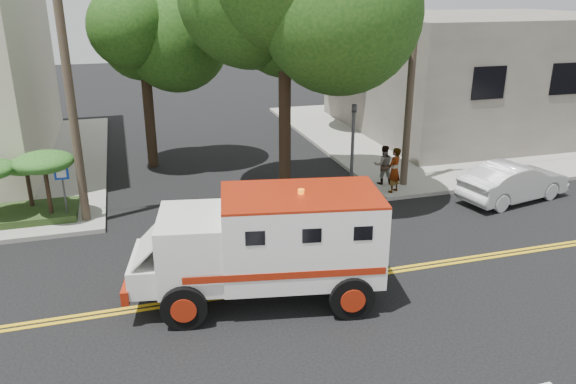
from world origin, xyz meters
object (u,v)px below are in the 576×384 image
object	(u,v)px
armored_truck	(268,241)
parked_sedan	(514,182)
pedestrian_a	(394,170)
pedestrian_b	(383,165)

from	to	relation	value
armored_truck	parked_sedan	world-z (taller)	armored_truck
armored_truck	pedestrian_a	xyz separation A→B (m)	(6.44, 5.92, -0.59)
armored_truck	pedestrian_b	bearing A→B (deg)	57.20
parked_sedan	pedestrian_a	distance (m)	4.39
pedestrian_a	parked_sedan	bearing A→B (deg)	125.45
armored_truck	parked_sedan	bearing A→B (deg)	32.25
pedestrian_a	pedestrian_b	xyz separation A→B (m)	(0.03, 1.00, -0.09)
pedestrian_b	armored_truck	bearing A→B (deg)	59.30
pedestrian_b	pedestrian_a	bearing A→B (deg)	100.56
pedestrian_a	pedestrian_b	bearing A→B (deg)	-123.57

